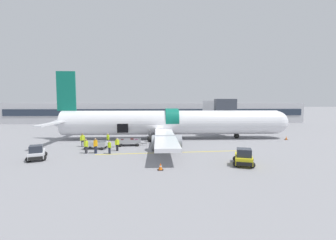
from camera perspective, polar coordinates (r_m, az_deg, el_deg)
ground_plane at (r=35.14m, az=-3.08°, el=-5.46°), size 500.00×500.00×0.00m
apron_marking_line at (r=27.53m, az=1.04°, el=-8.25°), size 18.14×1.52×0.01m
terminal_strip at (r=69.40m, az=-2.93°, el=1.92°), size 86.62×11.00×5.84m
jet_bridge_stub at (r=46.43m, az=12.43°, el=3.01°), size 3.69×13.86×6.68m
airplane at (r=37.16m, az=0.24°, el=-0.74°), size 39.58×33.62×11.02m
baggage_tug_lead at (r=23.30m, az=18.66°, el=-9.05°), size 2.60×3.35×1.67m
baggage_tug_mid at (r=27.95m, az=-30.38°, el=-7.27°), size 2.61×3.38×1.58m
baggage_cart_loading at (r=31.04m, az=-17.58°, el=-6.10°), size 4.00×2.14×0.99m
baggage_cart_queued at (r=32.30m, az=-9.67°, el=-5.58°), size 4.22×2.24×1.03m
ground_crew_loader_a at (r=33.24m, az=-14.99°, el=-4.66°), size 0.51×0.55×1.66m
ground_crew_loader_b at (r=32.94m, az=-20.89°, el=-4.71°), size 0.63×0.56×1.85m
ground_crew_driver at (r=28.60m, az=-20.10°, el=-6.16°), size 0.61×0.51×1.76m
ground_crew_supervisor at (r=28.98m, az=-12.78°, el=-5.98°), size 0.56×0.49×1.64m
ground_crew_helper at (r=28.31m, az=-17.92°, el=-6.15°), size 0.56×0.60×1.82m
ground_crew_marshal at (r=27.60m, az=-14.66°, el=-6.63°), size 0.50×0.49×1.56m
safety_cone_nose at (r=41.35m, az=27.83°, el=-4.07°), size 0.49×0.49×0.61m
safety_cone_engine_left at (r=20.65m, az=-1.94°, el=-11.77°), size 0.52×0.52×0.65m
safety_cone_wingtip at (r=28.70m, az=2.90°, el=-7.19°), size 0.64×0.64×0.58m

